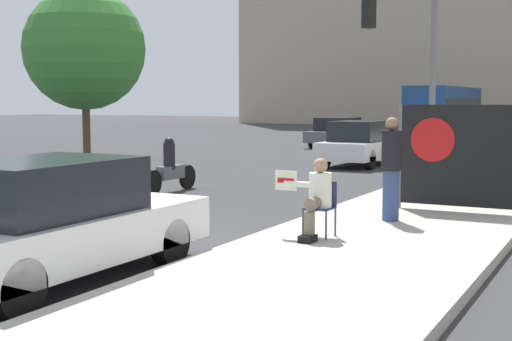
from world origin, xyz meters
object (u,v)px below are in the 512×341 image
object	(u,v)px
parked_car_curbside	(48,221)
street_tree_near_curb	(85,49)
seated_protester	(317,196)
traffic_light_pole	(406,45)
motorcycle_on_road	(170,169)
city_bus_on_road	(445,107)
jogger_on_sidewalk	(391,168)
protest_banner	(458,155)
car_on_road_distant	(427,130)
car_on_road_midblock	(339,132)
car_on_road_nearest	(360,144)

from	to	relation	value
parked_car_curbside	street_tree_near_curb	world-z (taller)	street_tree_near_curb
seated_protester	street_tree_near_curb	world-z (taller)	street_tree_near_curb
seated_protester	traffic_light_pole	size ratio (longest dim) A/B	0.23
traffic_light_pole	motorcycle_on_road	bearing A→B (deg)	-131.59
parked_car_curbside	city_bus_on_road	distance (m)	40.58
jogger_on_sidewalk	protest_banner	world-z (taller)	protest_banner
city_bus_on_road	car_on_road_distant	bearing A→B (deg)	-82.34
seated_protester	street_tree_near_curb	xyz separation A→B (m)	(-13.45, 10.39, 3.26)
protest_banner	parked_car_curbside	size ratio (longest dim) A/B	0.52
seated_protester	car_on_road_midblock	bearing A→B (deg)	120.50
jogger_on_sidewalk	street_tree_near_curb	size ratio (longest dim) A/B	0.28
traffic_light_pole	car_on_road_nearest	xyz separation A→B (m)	(-2.68, 4.04, -2.94)
car_on_road_distant	city_bus_on_road	distance (m)	9.50
car_on_road_distant	traffic_light_pole	bearing A→B (deg)	-77.72
protest_banner	traffic_light_pole	bearing A→B (deg)	114.56
car_on_road_distant	car_on_road_nearest	bearing A→B (deg)	-84.79
jogger_on_sidewalk	car_on_road_midblock	xyz separation A→B (m)	(-8.83, 20.45, -0.36)
jogger_on_sidewalk	protest_banner	xyz separation A→B (m)	(0.78, 1.54, 0.14)
parked_car_curbside	car_on_road_midblock	size ratio (longest dim) A/B	0.95
city_bus_on_road	jogger_on_sidewalk	bearing A→B (deg)	-78.51
jogger_on_sidewalk	motorcycle_on_road	bearing A→B (deg)	-6.35
seated_protester	parked_car_curbside	distance (m)	3.95
traffic_light_pole	street_tree_near_curb	distance (m)	12.15
parked_car_curbside	car_on_road_midblock	world-z (taller)	parked_car_curbside
car_on_road_distant	city_bus_on_road	xyz separation A→B (m)	(-1.26, 9.35, 1.09)
jogger_on_sidewalk	car_on_road_midblock	distance (m)	22.28
car_on_road_nearest	motorcycle_on_road	size ratio (longest dim) A/B	2.06
city_bus_on_road	seated_protester	bearing A→B (deg)	-79.90
traffic_light_pole	city_bus_on_road	bearing A→B (deg)	100.73
protest_banner	motorcycle_on_road	distance (m)	7.08
jogger_on_sidewalk	traffic_light_pole	world-z (taller)	traffic_light_pole
seated_protester	city_bus_on_road	world-z (taller)	city_bus_on_road
jogger_on_sidewalk	city_bus_on_road	bearing A→B (deg)	-63.32
seated_protester	car_on_road_midblock	xyz separation A→B (m)	(-8.31, 22.45, -0.09)
car_on_road_nearest	city_bus_on_road	xyz separation A→B (m)	(-2.56, 23.60, 1.03)
protest_banner	street_tree_near_curb	world-z (taller)	street_tree_near_curb
car_on_road_midblock	protest_banner	bearing A→B (deg)	-63.06
traffic_light_pole	jogger_on_sidewalk	bearing A→B (deg)	-75.69
jogger_on_sidewalk	traffic_light_pole	xyz separation A→B (m)	(-1.87, 7.35, 2.63)
parked_car_curbside	car_on_road_distant	distance (m)	31.14
car_on_road_nearest	street_tree_near_curb	world-z (taller)	street_tree_near_curb
car_on_road_nearest	street_tree_near_curb	bearing A→B (deg)	-162.43
protest_banner	motorcycle_on_road	size ratio (longest dim) A/B	1.09
traffic_light_pole	parked_car_curbside	size ratio (longest dim) A/B	1.21
motorcycle_on_road	traffic_light_pole	bearing A→B (deg)	48.41
motorcycle_on_road	parked_car_curbside	bearing A→B (deg)	-65.29
parked_car_curbside	protest_banner	bearing A→B (deg)	63.61
jogger_on_sidewalk	street_tree_near_curb	distance (m)	16.58
protest_banner	car_on_road_midblock	distance (m)	21.22
seated_protester	car_on_road_nearest	xyz separation A→B (m)	(-4.03, 13.38, -0.04)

